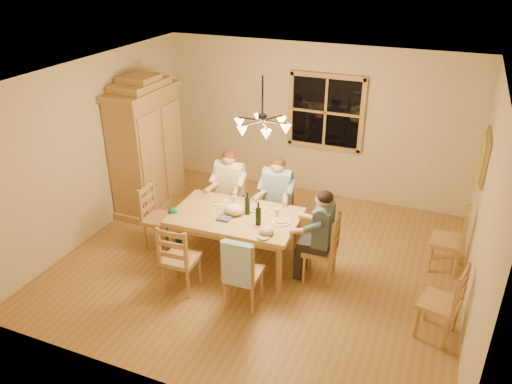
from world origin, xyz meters
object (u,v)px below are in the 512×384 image
at_px(wine_bottle_a, 247,203).
at_px(chair_spare_front, 437,314).
at_px(dining_table, 236,221).
at_px(chair_end_right, 320,259).
at_px(chandelier, 262,124).
at_px(chair_near_left, 181,268).
at_px(armoire, 147,149).
at_px(adult_plaid_man, 277,189).
at_px(wine_bottle_b, 258,213).
at_px(chair_near_right, 244,282).
at_px(chair_far_left, 230,211).
at_px(adult_woman, 229,181).
at_px(child, 175,234).
at_px(chair_end_left, 161,228).
at_px(chair_far_right, 277,220).
at_px(chair_spare_back, 445,250).
at_px(adult_slate_man, 322,225).

height_order(wine_bottle_a, chair_spare_front, wine_bottle_a).
height_order(dining_table, chair_end_right, chair_end_right).
height_order(chandelier, chair_spare_front, chandelier).
height_order(chair_near_left, wine_bottle_a, wine_bottle_a).
height_order(armoire, adult_plaid_man, armoire).
bearing_deg(wine_bottle_b, adult_plaid_man, 94.85).
distance_m(chair_end_right, wine_bottle_b, 1.05).
bearing_deg(chair_near_right, chair_spare_front, 5.08).
bearing_deg(wine_bottle_a, chair_far_left, 130.37).
bearing_deg(adult_woman, child, 69.36).
xyz_separation_m(wine_bottle_a, child, (-0.98, -0.36, -0.52)).
bearing_deg(chair_near_right, armoire, 142.15).
bearing_deg(wine_bottle_b, chair_spare_front, -9.37).
distance_m(chair_near_right, chair_end_left, 1.86).
height_order(chair_far_right, chair_spare_back, same).
bearing_deg(chair_end_left, chair_near_left, 43.26).
bearing_deg(chair_spare_back, wine_bottle_a, 109.62).
bearing_deg(chair_far_right, chair_end_left, 27.98).
distance_m(chandelier, chair_far_right, 1.91).
distance_m(armoire, chair_end_right, 3.52).
distance_m(chair_far_right, adult_slate_man, 1.33).
relative_size(chandelier, chair_end_right, 0.78).
bearing_deg(wine_bottle_a, armoire, 157.42).
relative_size(chair_near_right, adult_woman, 1.13).
height_order(adult_woman, wine_bottle_b, adult_woman).
height_order(adult_woman, adult_slate_man, same).
xyz_separation_m(armoire, adult_slate_man, (3.30, -0.97, -0.22)).
distance_m(adult_plaid_man, child, 1.66).
distance_m(dining_table, chair_far_left, 1.01).
bearing_deg(chair_spare_front, chandelier, 87.84).
bearing_deg(adult_slate_man, wine_bottle_a, 85.62).
height_order(chandelier, chair_near_right, chandelier).
bearing_deg(adult_slate_man, child, 96.70).
relative_size(chair_near_left, adult_woman, 1.13).
xyz_separation_m(child, chair_spare_back, (3.63, 1.21, -0.11)).
distance_m(chair_near_left, wine_bottle_b, 1.25).
distance_m(wine_bottle_b, chair_spare_back, 2.69).
height_order(chandelier, chair_spare_back, chandelier).
bearing_deg(chair_far_right, adult_plaid_man, 177.75).
bearing_deg(adult_woman, dining_table, 117.90).
bearing_deg(chair_near_right, chair_end_right, 46.74).
bearing_deg(chair_near_left, adult_slate_man, 26.57).
bearing_deg(chair_spare_front, child, 99.02).
distance_m(armoire, adult_slate_man, 3.45).
bearing_deg(wine_bottle_b, chair_far_right, 94.85).
xyz_separation_m(adult_slate_man, child, (-2.06, -0.32, -0.43)).
bearing_deg(chandelier, adult_woman, 140.27).
xyz_separation_m(dining_table, adult_slate_man, (1.22, 0.05, 0.18)).
relative_size(armoire, chair_far_left, 2.32).
bearing_deg(chair_far_left, chandelier, 138.02).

